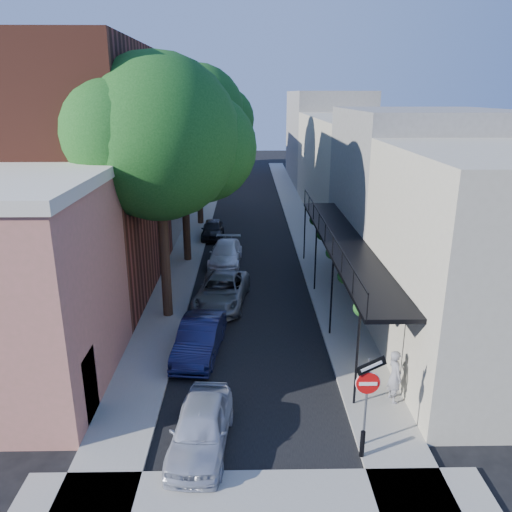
{
  "coord_description": "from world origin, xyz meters",
  "views": [
    {
      "loc": [
        -0.15,
        -10.94,
        9.74
      ],
      "look_at": [
        0.23,
        10.33,
        2.8
      ],
      "focal_mm": 35.0,
      "sensor_mm": 36.0,
      "label": 1
    }
  ],
  "objects_px": {
    "oak_near": "(169,141)",
    "oak_far": "(203,115)",
    "pedestrian": "(395,376)",
    "bollard": "(362,444)",
    "parked_car_a": "(201,427)",
    "oak_mid": "(190,143)",
    "parked_car_e": "(213,229)",
    "sign_post": "(368,387)",
    "parked_car_b": "(200,338)",
    "parked_car_c": "(222,291)",
    "parked_car_d": "(226,254)"
  },
  "relations": [
    {
      "from": "parked_car_b",
      "to": "pedestrian",
      "type": "height_order",
      "value": "pedestrian"
    },
    {
      "from": "parked_car_a",
      "to": "parked_car_e",
      "type": "relative_size",
      "value": 1.06
    },
    {
      "from": "parked_car_d",
      "to": "pedestrian",
      "type": "bearing_deg",
      "value": -63.85
    },
    {
      "from": "parked_car_d",
      "to": "pedestrian",
      "type": "distance_m",
      "value": 15.52
    },
    {
      "from": "bollard",
      "to": "parked_car_b",
      "type": "xyz_separation_m",
      "value": [
        -5.03,
        6.01,
        0.18
      ]
    },
    {
      "from": "parked_car_c",
      "to": "oak_far",
      "type": "bearing_deg",
      "value": 103.9
    },
    {
      "from": "bollard",
      "to": "oak_mid",
      "type": "relative_size",
      "value": 0.08
    },
    {
      "from": "sign_post",
      "to": "parked_car_e",
      "type": "xyz_separation_m",
      "value": [
        -5.76,
        22.11,
        -1.4
      ]
    },
    {
      "from": "parked_car_a",
      "to": "parked_car_e",
      "type": "xyz_separation_m",
      "value": [
        -1.09,
        21.98,
        -0.04
      ]
    },
    {
      "from": "parked_car_c",
      "to": "parked_car_e",
      "type": "xyz_separation_m",
      "value": [
        -1.2,
        11.69,
        -0.05
      ]
    },
    {
      "from": "sign_post",
      "to": "oak_mid",
      "type": "relative_size",
      "value": 0.29
    },
    {
      "from": "parked_car_c",
      "to": "parked_car_e",
      "type": "bearing_deg",
      "value": 102.75
    },
    {
      "from": "bollard",
      "to": "oak_mid",
      "type": "bearing_deg",
      "value": 109.9
    },
    {
      "from": "oak_near",
      "to": "oak_mid",
      "type": "xyz_separation_m",
      "value": [
        -0.05,
        7.97,
        -0.82
      ]
    },
    {
      "from": "oak_mid",
      "to": "parked_car_b",
      "type": "distance_m",
      "value": 13.41
    },
    {
      "from": "sign_post",
      "to": "parked_car_c",
      "type": "distance_m",
      "value": 11.45
    },
    {
      "from": "oak_far",
      "to": "parked_car_e",
      "type": "relative_size",
      "value": 3.18
    },
    {
      "from": "oak_mid",
      "to": "parked_car_b",
      "type": "bearing_deg",
      "value": -83.24
    },
    {
      "from": "oak_mid",
      "to": "parked_car_e",
      "type": "xyz_separation_m",
      "value": [
        0.82,
        4.85,
        -6.42
      ]
    },
    {
      "from": "oak_mid",
      "to": "oak_near",
      "type": "bearing_deg",
      "value": -89.63
    },
    {
      "from": "oak_far",
      "to": "parked_car_c",
      "type": "bearing_deg",
      "value": -82.98
    },
    {
      "from": "oak_mid",
      "to": "parked_car_c",
      "type": "xyz_separation_m",
      "value": [
        2.02,
        -6.84,
        -6.37
      ]
    },
    {
      "from": "sign_post",
      "to": "oak_far",
      "type": "xyz_separation_m",
      "value": [
        -6.51,
        26.3,
        6.22
      ]
    },
    {
      "from": "bollard",
      "to": "parked_car_a",
      "type": "bearing_deg",
      "value": 172.47
    },
    {
      "from": "oak_near",
      "to": "sign_post",
      "type": "bearing_deg",
      "value": -54.91
    },
    {
      "from": "sign_post",
      "to": "oak_far",
      "type": "bearing_deg",
      "value": 103.91
    },
    {
      "from": "parked_car_e",
      "to": "parked_car_b",
      "type": "bearing_deg",
      "value": -88.31
    },
    {
      "from": "sign_post",
      "to": "bollard",
      "type": "distance_m",
      "value": 1.6
    },
    {
      "from": "bollard",
      "to": "pedestrian",
      "type": "distance_m",
      "value": 3.12
    },
    {
      "from": "pedestrian",
      "to": "parked_car_a",
      "type": "bearing_deg",
      "value": 97.36
    },
    {
      "from": "oak_near",
      "to": "parked_car_b",
      "type": "height_order",
      "value": "oak_near"
    },
    {
      "from": "oak_far",
      "to": "parked_car_b",
      "type": "height_order",
      "value": "oak_far"
    },
    {
      "from": "bollard",
      "to": "parked_car_a",
      "type": "relative_size",
      "value": 0.2
    },
    {
      "from": "sign_post",
      "to": "parked_car_c",
      "type": "height_order",
      "value": "sign_post"
    },
    {
      "from": "oak_mid",
      "to": "bollard",
      "type": "bearing_deg",
      "value": -70.1
    },
    {
      "from": "bollard",
      "to": "oak_mid",
      "type": "distance_m",
      "value": 19.96
    },
    {
      "from": "oak_near",
      "to": "oak_far",
      "type": "xyz_separation_m",
      "value": [
        0.01,
        17.01,
        0.38
      ]
    },
    {
      "from": "oak_near",
      "to": "parked_car_a",
      "type": "relative_size",
      "value": 2.89
    },
    {
      "from": "parked_car_d",
      "to": "pedestrian",
      "type": "relative_size",
      "value": 2.46
    },
    {
      "from": "oak_near",
      "to": "parked_car_c",
      "type": "xyz_separation_m",
      "value": [
        1.97,
        1.13,
        -7.19
      ]
    },
    {
      "from": "sign_post",
      "to": "parked_car_c",
      "type": "relative_size",
      "value": 0.61
    },
    {
      "from": "pedestrian",
      "to": "oak_mid",
      "type": "bearing_deg",
      "value": 16.94
    },
    {
      "from": "oak_far",
      "to": "bollard",
      "type": "bearing_deg",
      "value": -76.65
    },
    {
      "from": "oak_near",
      "to": "oak_mid",
      "type": "distance_m",
      "value": 8.01
    },
    {
      "from": "parked_car_a",
      "to": "parked_car_b",
      "type": "height_order",
      "value": "parked_car_b"
    },
    {
      "from": "oak_near",
      "to": "parked_car_b",
      "type": "distance_m",
      "value": 8.21
    },
    {
      "from": "oak_far",
      "to": "oak_mid",
      "type": "bearing_deg",
      "value": -90.41
    },
    {
      "from": "parked_car_c",
      "to": "parked_car_e",
      "type": "relative_size",
      "value": 1.32
    },
    {
      "from": "pedestrian",
      "to": "oak_far",
      "type": "bearing_deg",
      "value": 7.21
    },
    {
      "from": "sign_post",
      "to": "parked_car_b",
      "type": "distance_m",
      "value": 7.7
    }
  ]
}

